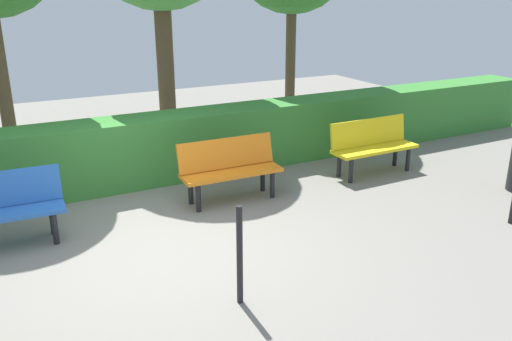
{
  "coord_description": "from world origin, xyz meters",
  "views": [
    {
      "loc": [
        1.56,
        5.5,
        2.87
      ],
      "look_at": [
        -1.51,
        -0.37,
        0.55
      ],
      "focal_mm": 37.21,
      "sensor_mm": 36.0,
      "label": 1
    }
  ],
  "objects": [
    {
      "name": "ground_plane",
      "position": [
        0.0,
        0.0,
        0.0
      ],
      "size": [
        18.38,
        18.38,
        0.0
      ],
      "primitive_type": "plane",
      "color": "gray"
    },
    {
      "name": "bench_yellow",
      "position": [
        -3.84,
        -0.82,
        0.48
      ],
      "size": [
        1.46,
        0.47,
        0.86
      ],
      "rotation": [
        0.0,
        0.0,
        0.01
      ],
      "color": "yellow",
      "rests_on": "ground_plane"
    },
    {
      "name": "bench_orange",
      "position": [
        -1.35,
        -0.85,
        0.48
      ],
      "size": [
        1.43,
        0.5,
        0.86
      ],
      "rotation": [
        0.0,
        0.0,
        -0.02
      ],
      "color": "orange",
      "rests_on": "ground_plane"
    },
    {
      "name": "hedge_row",
      "position": [
        -1.24,
        -2.09,
        0.51
      ],
      "size": [
        14.38,
        0.71,
        1.01
      ],
      "primitive_type": "cube",
      "color": "#387F33",
      "rests_on": "ground_plane"
    },
    {
      "name": "railing_post_mid",
      "position": [
        -0.34,
        1.55,
        0.5
      ],
      "size": [
        0.06,
        0.06,
        1.0
      ],
      "primitive_type": "cylinder",
      "color": "black",
      "rests_on": "ground_plane"
    }
  ]
}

